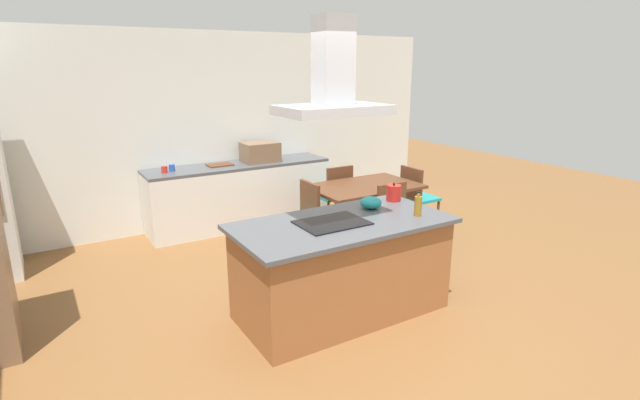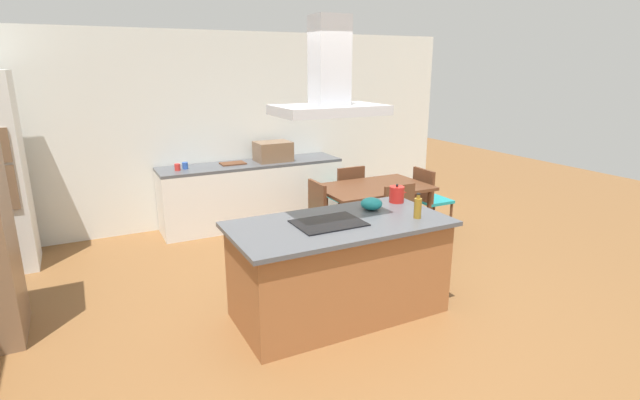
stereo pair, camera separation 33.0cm
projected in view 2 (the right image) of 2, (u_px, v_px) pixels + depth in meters
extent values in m
plane|color=brown|center=(278.00, 257.00, 5.81)|extent=(16.00, 16.00, 0.00)
cube|color=silver|center=(230.00, 129.00, 6.94)|extent=(7.20, 0.10, 2.70)
cube|color=#995B33|center=(339.00, 270.00, 4.40)|extent=(1.87, 0.90, 0.86)
cube|color=#4C4F54|center=(340.00, 224.00, 4.28)|extent=(1.97, 1.00, 0.04)
cube|color=black|center=(329.00, 223.00, 4.22)|extent=(0.60, 0.44, 0.01)
cylinder|color=#B21E19|center=(397.00, 194.00, 4.86)|extent=(0.15, 0.15, 0.16)
sphere|color=black|center=(397.00, 185.00, 4.84)|extent=(0.03, 0.03, 0.03)
cone|color=#B21E19|center=(404.00, 192.00, 4.90)|extent=(0.06, 0.03, 0.04)
cylinder|color=olive|center=(418.00, 208.00, 4.36)|extent=(0.07, 0.07, 0.19)
cylinder|color=olive|center=(418.00, 196.00, 4.32)|extent=(0.03, 0.03, 0.04)
cylinder|color=black|center=(419.00, 194.00, 4.32)|extent=(0.03, 0.03, 0.01)
ellipsoid|color=teal|center=(371.00, 204.00, 4.62)|extent=(0.21, 0.21, 0.12)
cube|color=silver|center=(253.00, 195.00, 6.95)|extent=(2.60, 0.62, 0.86)
cube|color=#4C4F54|center=(252.00, 164.00, 6.83)|extent=(2.60, 0.62, 0.04)
cube|color=brown|center=(273.00, 151.00, 6.93)|extent=(0.50, 0.38, 0.28)
cylinder|color=red|center=(177.00, 167.00, 6.33)|extent=(0.08, 0.08, 0.09)
cylinder|color=#2D56B2|center=(185.00, 166.00, 6.42)|extent=(0.08, 0.08, 0.09)
cube|color=#59331E|center=(233.00, 163.00, 6.75)|extent=(0.34, 0.24, 0.02)
cube|color=#59331E|center=(373.00, 187.00, 6.15)|extent=(1.40, 0.90, 0.04)
cylinder|color=#59331E|center=(346.00, 231.00, 5.66)|extent=(0.06, 0.06, 0.71)
cylinder|color=#59331E|center=(428.00, 216.00, 6.21)|extent=(0.06, 0.06, 0.71)
cylinder|color=#59331E|center=(317.00, 214.00, 6.30)|extent=(0.06, 0.06, 0.71)
cylinder|color=#59331E|center=(395.00, 202.00, 6.84)|extent=(0.06, 0.06, 0.71)
cube|color=teal|center=(408.00, 227.00, 5.59)|extent=(0.42, 0.42, 0.04)
cube|color=#59331E|center=(399.00, 203.00, 5.69)|extent=(0.42, 0.04, 0.44)
cylinder|color=#59331E|center=(429.00, 247.00, 5.58)|extent=(0.04, 0.04, 0.41)
cylinder|color=#59331E|center=(404.00, 252.00, 5.42)|extent=(0.04, 0.04, 0.41)
cylinder|color=#59331E|center=(410.00, 237.00, 5.88)|extent=(0.04, 0.04, 0.41)
cylinder|color=#59331E|center=(386.00, 242.00, 5.73)|extent=(0.04, 0.04, 0.41)
cube|color=teal|center=(344.00, 196.00, 6.87)|extent=(0.42, 0.42, 0.04)
cube|color=#59331E|center=(351.00, 183.00, 6.65)|extent=(0.42, 0.04, 0.44)
cylinder|color=#59331E|center=(327.00, 210.00, 7.01)|extent=(0.04, 0.04, 0.41)
cylinder|color=#59331E|center=(348.00, 206.00, 7.17)|extent=(0.04, 0.04, 0.41)
cylinder|color=#59331E|center=(339.00, 216.00, 6.70)|extent=(0.04, 0.04, 0.41)
cylinder|color=#59331E|center=(361.00, 213.00, 6.86)|extent=(0.04, 0.04, 0.41)
cube|color=teal|center=(303.00, 221.00, 5.79)|extent=(0.42, 0.42, 0.04)
cube|color=#59331E|center=(317.00, 200.00, 5.81)|extent=(0.04, 0.42, 0.44)
cylinder|color=#59331E|center=(296.00, 246.00, 5.62)|extent=(0.04, 0.04, 0.41)
cylinder|color=#59331E|center=(284.00, 236.00, 5.93)|extent=(0.04, 0.04, 0.41)
cylinder|color=#59331E|center=(323.00, 241.00, 5.78)|extent=(0.04, 0.04, 0.41)
cylinder|color=#59331E|center=(310.00, 232.00, 6.09)|extent=(0.04, 0.04, 0.41)
cube|color=teal|center=(433.00, 200.00, 6.67)|extent=(0.42, 0.42, 0.04)
cube|color=#59331E|center=(423.00, 185.00, 6.52)|extent=(0.04, 0.42, 0.44)
cylinder|color=#59331E|center=(434.00, 211.00, 6.96)|extent=(0.04, 0.04, 0.41)
cylinder|color=#59331E|center=(451.00, 217.00, 6.66)|extent=(0.04, 0.04, 0.41)
cylinder|color=#59331E|center=(414.00, 214.00, 6.81)|extent=(0.04, 0.04, 0.41)
cylinder|color=#59331E|center=(430.00, 221.00, 6.50)|extent=(0.04, 0.04, 0.41)
cube|color=#ADADB2|center=(329.00, 110.00, 3.96)|extent=(0.90, 0.55, 0.08)
cube|color=#ADADB2|center=(330.00, 61.00, 3.85)|extent=(0.28, 0.24, 0.70)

